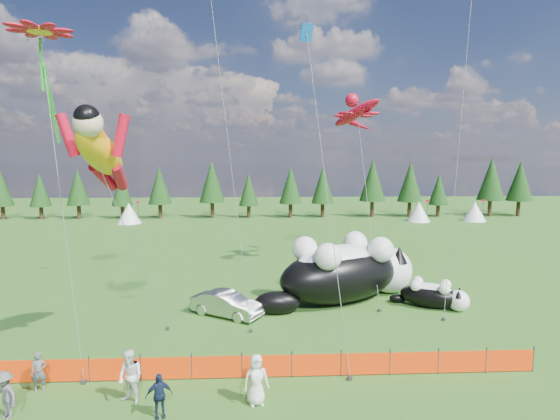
# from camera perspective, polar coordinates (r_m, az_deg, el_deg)

# --- Properties ---
(ground) EXTENTS (160.00, 160.00, 0.00)m
(ground) POSITION_cam_1_polar(r_m,az_deg,el_deg) (21.52, -1.86, -17.33)
(ground) COLOR #143C0A
(ground) RESTS_ON ground
(safety_fence) EXTENTS (22.06, 0.06, 1.10)m
(safety_fence) POSITION_cam_1_polar(r_m,az_deg,el_deg) (18.59, -1.72, -19.68)
(safety_fence) COLOR #262626
(safety_fence) RESTS_ON ground
(tree_line) EXTENTS (90.00, 4.00, 8.00)m
(tree_line) POSITION_cam_1_polar(r_m,az_deg,el_deg) (64.82, -2.46, 2.50)
(tree_line) COLOR black
(tree_line) RESTS_ON ground
(festival_tents) EXTENTS (50.00, 3.20, 2.80)m
(festival_tents) POSITION_cam_1_polar(r_m,az_deg,el_deg) (61.15, 7.94, -0.26)
(festival_tents) COLOR white
(festival_tents) RESTS_ON ground
(cat_large) EXTENTS (10.47, 7.26, 4.05)m
(cat_large) POSITION_cam_1_polar(r_m,az_deg,el_deg) (27.55, 8.79, -7.75)
(cat_large) COLOR black
(cat_large) RESTS_ON ground
(cat_small) EXTENTS (4.24, 3.04, 1.66)m
(cat_small) POSITION_cam_1_polar(r_m,az_deg,el_deg) (27.77, 19.37, -10.37)
(cat_small) COLOR black
(cat_small) RESTS_ON ground
(car) EXTENTS (4.30, 3.35, 1.36)m
(car) POSITION_cam_1_polar(r_m,az_deg,el_deg) (25.15, -7.00, -12.09)
(car) COLOR #ACADB1
(car) RESTS_ON ground
(spectator_a) EXTENTS (0.64, 0.51, 1.53)m
(spectator_a) POSITION_cam_1_polar(r_m,az_deg,el_deg) (19.79, -28.97, -18.01)
(spectator_a) COLOR #525257
(spectator_a) RESTS_ON ground
(spectator_b) EXTENTS (1.12, 0.99, 1.98)m
(spectator_b) POSITION_cam_1_polar(r_m,az_deg,el_deg) (17.56, -18.97, -19.95)
(spectator_b) COLOR silver
(spectator_b) RESTS_ON ground
(spectator_c) EXTENTS (1.02, 0.76, 1.56)m
(spectator_c) POSITION_cam_1_polar(r_m,az_deg,el_deg) (16.59, -15.53, -22.33)
(spectator_c) COLOR #15223C
(spectator_c) RESTS_ON ground
(spectator_d) EXTENTS (1.20, 0.99, 1.66)m
(spectator_d) POSITION_cam_1_polar(r_m,az_deg,el_deg) (18.52, -32.30, -19.76)
(spectator_d) COLOR #525257
(spectator_d) RESTS_ON ground
(spectator_e) EXTENTS (1.00, 0.76, 1.84)m
(spectator_e) POSITION_cam_1_polar(r_m,az_deg,el_deg) (16.75, -3.13, -21.24)
(spectator_e) COLOR silver
(spectator_e) RESTS_ON ground
(superhero_kite) EXTENTS (4.21, 5.45, 11.34)m
(superhero_kite) POSITION_cam_1_polar(r_m,az_deg,el_deg) (19.87, -22.42, 6.97)
(superhero_kite) COLOR #FCA50D
(superhero_kite) RESTS_ON ground
(gecko_kite) EXTENTS (6.55, 13.63, 15.62)m
(gecko_kite) POSITION_cam_1_polar(r_m,az_deg,el_deg) (34.83, 9.92, 12.36)
(gecko_kite) COLOR red
(gecko_kite) RESTS_ON ground
(flower_kite) EXTENTS (5.05, 6.68, 15.47)m
(flower_kite) POSITION_cam_1_polar(r_m,az_deg,el_deg) (24.08, -28.85, 19.43)
(flower_kite) COLOR red
(flower_kite) RESTS_ON ground
(diamond_kite_c) EXTENTS (2.06, 4.08, 15.23)m
(diamond_kite_c) POSITION_cam_1_polar(r_m,az_deg,el_deg) (20.61, 3.72, 20.57)
(diamond_kite_c) COLOR blue
(diamond_kite_c) RESTS_ON ground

